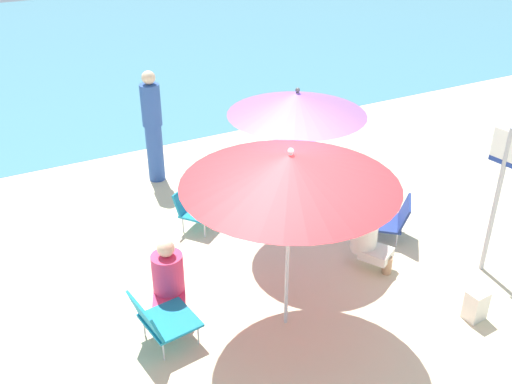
# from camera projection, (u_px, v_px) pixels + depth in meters

# --- Properties ---
(ground_plane) EXTENTS (40.00, 40.00, 0.00)m
(ground_plane) POSITION_uv_depth(u_px,v_px,m) (290.00, 316.00, 6.60)
(ground_plane) COLOR beige
(sea_water) EXTENTS (40.00, 16.00, 0.01)m
(sea_water) POSITION_uv_depth(u_px,v_px,m) (55.00, 48.00, 16.82)
(sea_water) COLOR teal
(sea_water) RESTS_ON ground_plane
(umbrella_red) EXTENTS (2.17, 2.17, 2.12)m
(umbrella_red) POSITION_uv_depth(u_px,v_px,m) (290.00, 169.00, 5.61)
(umbrella_red) COLOR silver
(umbrella_red) RESTS_ON ground_plane
(umbrella_purple) EXTENTS (1.77, 1.77, 2.08)m
(umbrella_purple) POSITION_uv_depth(u_px,v_px,m) (297.00, 103.00, 7.30)
(umbrella_purple) COLOR #4C4C51
(umbrella_purple) RESTS_ON ground_plane
(beach_chair_a) EXTENTS (0.67, 0.63, 0.64)m
(beach_chair_a) POSITION_uv_depth(u_px,v_px,m) (160.00, 319.00, 6.05)
(beach_chair_a) COLOR teal
(beach_chair_a) RESTS_ON ground_plane
(beach_chair_b) EXTENTS (0.74, 0.73, 0.66)m
(beach_chair_b) POSITION_uv_depth(u_px,v_px,m) (330.00, 169.00, 9.13)
(beach_chair_b) COLOR red
(beach_chair_b) RESTS_ON ground_plane
(beach_chair_c) EXTENTS (0.69, 0.70, 0.57)m
(beach_chair_c) POSITION_uv_depth(u_px,v_px,m) (194.00, 207.00, 8.15)
(beach_chair_c) COLOR teal
(beach_chair_c) RESTS_ON ground_plane
(beach_chair_d) EXTENTS (0.77, 0.77, 0.58)m
(beach_chair_d) POSITION_uv_depth(u_px,v_px,m) (392.00, 218.00, 7.91)
(beach_chair_d) COLOR navy
(beach_chair_d) RESTS_ON ground_plane
(person_a) EXTENTS (0.48, 0.56, 0.86)m
(person_a) POSITION_uv_depth(u_px,v_px,m) (368.00, 237.00, 7.26)
(person_a) COLOR silver
(person_a) RESTS_ON ground_plane
(person_b) EXTENTS (0.31, 0.31, 1.82)m
(person_b) POSITION_uv_depth(u_px,v_px,m) (153.00, 126.00, 9.15)
(person_b) COLOR #2D519E
(person_b) RESTS_ON ground_plane
(person_c) EXTENTS (0.48, 0.58, 0.93)m
(person_c) POSITION_uv_depth(u_px,v_px,m) (168.00, 279.00, 6.47)
(person_c) COLOR #DB3866
(person_c) RESTS_ON ground_plane
(warning_sign) EXTENTS (0.08, 0.41, 1.91)m
(warning_sign) POSITION_uv_depth(u_px,v_px,m) (500.00, 182.00, 6.82)
(warning_sign) COLOR #ADADB2
(warning_sign) RESTS_ON ground_plane
(beach_bag) EXTENTS (0.24, 0.20, 0.36)m
(beach_bag) POSITION_uv_depth(u_px,v_px,m) (476.00, 305.00, 6.49)
(beach_bag) COLOR silver
(beach_bag) RESTS_ON ground_plane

